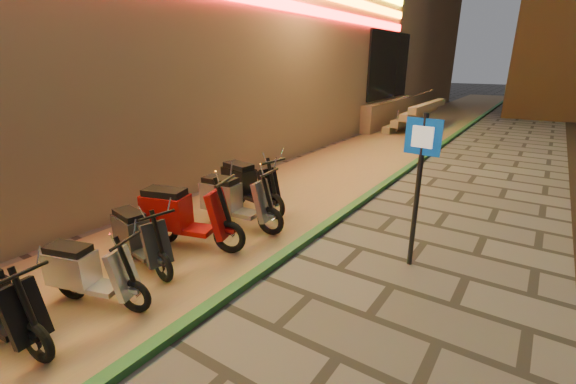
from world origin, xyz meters
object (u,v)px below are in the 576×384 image
Objects in this scene: scooter_8 at (181,215)px; scooter_7 at (138,237)px; scooter_6 at (86,272)px; pedestrian_sign at (420,171)px; scooter_9 at (233,200)px; scooter_10 at (247,185)px.

scooter_7 is at bearing -111.03° from scooter_8.
scooter_7 is 0.83× the size of scooter_8.
pedestrian_sign is at bearing 29.36° from scooter_6.
scooter_9 is at bearing 65.13° from scooter_8.
pedestrian_sign is 1.54× the size of scooter_7.
scooter_7 reaches higher than scooter_6.
pedestrian_sign reaches higher than scooter_7.
scooter_8 is (-0.27, 1.81, 0.11)m from scooter_6.
scooter_6 is 0.83× the size of scooter_10.
pedestrian_sign is 3.43m from scooter_9.
scooter_10 is at bearing 79.82° from scooter_6.
scooter_7 is at bearing -140.26° from pedestrian_sign.
pedestrian_sign is 1.32× the size of scooter_10.
scooter_7 is 1.92m from scooter_9.
scooter_9 is 0.96m from scooter_10.
scooter_9 reaches higher than scooter_7.
pedestrian_sign is 4.72m from scooter_6.
pedestrian_sign is at bearing 3.33° from scooter_10.
pedestrian_sign is 1.60× the size of scooter_6.
scooter_10 is at bearing 178.84° from pedestrian_sign.
scooter_9 is (-3.26, -0.44, -0.98)m from pedestrian_sign.
pedestrian_sign reaches higher than scooter_10.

